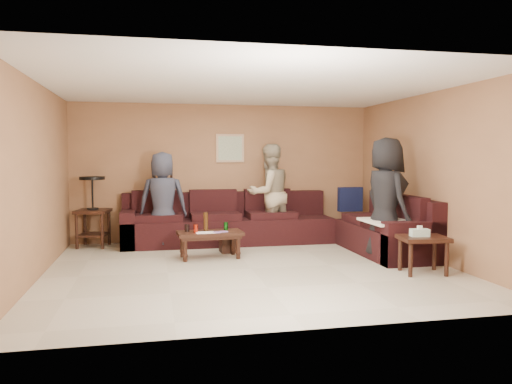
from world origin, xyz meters
TOP-DOWN VIEW (x-y plane):
  - room at (0.00, 0.00)m, footprint 5.60×5.50m
  - sectional_sofa at (0.81, 1.52)m, footprint 4.65×2.90m
  - coffee_table at (-0.48, 0.84)m, footprint 1.01×0.55m
  - end_table_left at (-2.32, 2.19)m, footprint 0.62×0.62m
  - side_table_right at (2.17, -0.74)m, footprint 0.66×0.56m
  - waste_bin at (-0.11, 1.24)m, footprint 0.30×0.30m
  - wall_art at (0.10, 2.48)m, footprint 0.52×0.04m
  - person_left at (-1.15, 1.85)m, footprint 0.83×0.56m
  - person_middle at (0.73, 1.98)m, footprint 1.03×0.91m
  - person_right at (2.11, 0.21)m, footprint 0.70×0.97m

SIDE VIEW (x-z plane):
  - waste_bin at x=-0.11m, z-range 0.00..0.34m
  - sectional_sofa at x=0.81m, z-range -0.16..0.81m
  - coffee_table at x=-0.48m, z-range 0.01..0.70m
  - side_table_right at x=2.17m, z-range 0.10..0.75m
  - end_table_left at x=-2.32m, z-range 0.03..1.24m
  - person_left at x=-1.15m, z-range 0.00..1.63m
  - person_middle at x=0.73m, z-range 0.00..1.77m
  - person_right at x=2.11m, z-range 0.00..1.83m
  - room at x=0.00m, z-range 0.41..2.91m
  - wall_art at x=0.10m, z-range 1.44..1.96m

